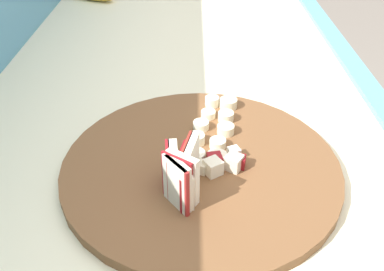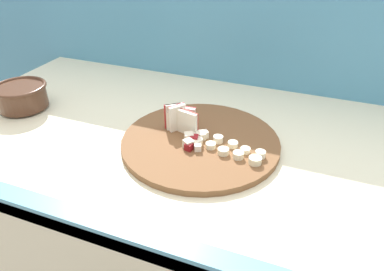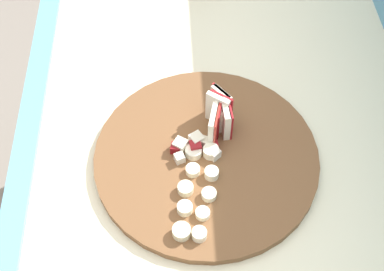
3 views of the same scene
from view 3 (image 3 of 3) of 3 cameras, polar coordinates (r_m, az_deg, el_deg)
name	(u,v)px [view 3 (image 3 of 3)]	position (r m, az deg, el deg)	size (l,w,h in m)	color
cutting_board	(206,157)	(0.86, 1.59, -2.39)	(0.37, 0.37, 0.02)	brown
apple_wedge_fan	(219,115)	(0.87, 3.03, 2.32)	(0.09, 0.05, 0.06)	maroon
apple_dice_pile	(194,146)	(0.85, 0.20, -1.22)	(0.06, 0.08, 0.02)	white
banana_slice_rows	(197,189)	(0.81, 0.52, -5.94)	(0.17, 0.08, 0.02)	white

